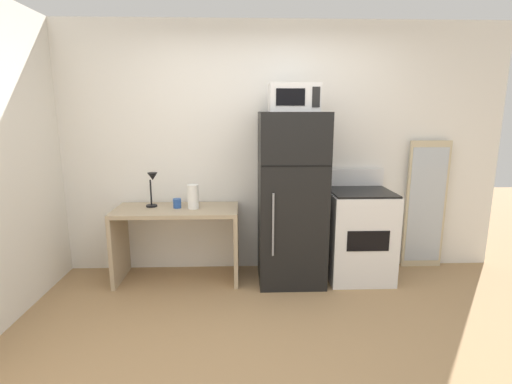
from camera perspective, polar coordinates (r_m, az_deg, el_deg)
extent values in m
plane|color=#9E7A51|center=(2.96, 3.80, -23.28)|extent=(12.00, 12.00, 0.00)
cube|color=white|center=(4.13, 1.66, 6.30)|extent=(5.00, 0.10, 2.60)
cube|color=tan|center=(3.94, -11.69, -2.66)|extent=(1.23, 0.55, 0.04)
cube|color=tan|center=(4.18, -19.59, -7.61)|extent=(0.04, 0.55, 0.71)
cube|color=tan|center=(3.99, -2.95, -7.85)|extent=(0.04, 0.55, 0.71)
cylinder|color=black|center=(4.06, -15.19, -1.98)|extent=(0.11, 0.11, 0.02)
cylinder|color=black|center=(4.03, -15.30, -0.06)|extent=(0.02, 0.02, 0.26)
cone|color=black|center=(3.97, -15.07, 2.25)|extent=(0.10, 0.10, 0.08)
cylinder|color=white|center=(3.87, -9.30, -0.69)|extent=(0.11, 0.11, 0.24)
cylinder|color=#264C99|center=(3.94, -11.60, -1.64)|extent=(0.08, 0.08, 0.09)
cube|color=black|center=(3.84, 5.25, -1.01)|extent=(0.64, 0.64, 1.70)
cube|color=black|center=(3.46, 6.03, 3.84)|extent=(0.63, 0.00, 0.01)
cylinder|color=gray|center=(3.55, 2.56, -4.91)|extent=(0.02, 0.02, 0.59)
cube|color=silver|center=(3.73, 5.58, 13.73)|extent=(0.46, 0.34, 0.26)
cube|color=black|center=(3.55, 5.14, 13.83)|extent=(0.26, 0.01, 0.15)
cube|color=black|center=(3.59, 8.89, 13.72)|extent=(0.07, 0.01, 0.18)
cube|color=white|center=(4.11, 14.94, -6.25)|extent=(0.63, 0.60, 0.90)
cube|color=black|center=(4.00, 15.29, 0.03)|extent=(0.61, 0.58, 0.02)
cube|color=white|center=(4.24, 14.25, 2.13)|extent=(0.63, 0.04, 0.18)
cube|color=black|center=(3.83, 16.28, -7.00)|extent=(0.41, 0.01, 0.20)
cube|color=#C6B793|center=(4.57, 23.81, -1.80)|extent=(0.44, 0.03, 1.40)
cube|color=#B2BCC6|center=(4.56, 23.91, -1.85)|extent=(0.39, 0.00, 1.26)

